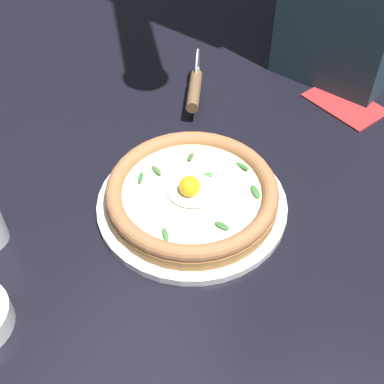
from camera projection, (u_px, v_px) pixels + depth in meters
The scene contains 5 objects.
ground_plane at pixel (170, 208), 0.79m from camera, with size 2.40×2.40×0.03m, color black.
pizza_plate at pixel (192, 204), 0.76m from camera, with size 0.29×0.29×0.01m, color white.
pizza at pixel (192, 193), 0.75m from camera, with size 0.25×0.25×0.05m.
pizza_cutter at pixel (195, 85), 0.92m from camera, with size 0.08×0.15×0.07m.
folded_napkin at pixel (345, 103), 0.94m from camera, with size 0.14×0.09×0.01m, color #A12A2B.
Camera 1 is at (-0.28, 0.44, 0.57)m, focal length 47.36 mm.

